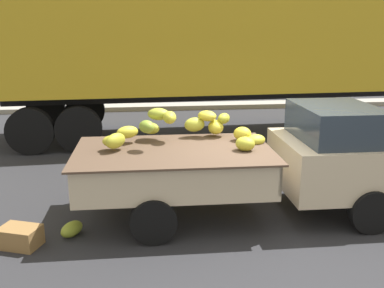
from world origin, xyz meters
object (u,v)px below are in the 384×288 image
object	(u,v)px
semi_trailer	(217,39)
produce_crate	(20,237)
fallen_banana_bunch_near_tailgate	(72,229)
pickup_truck	(306,157)

from	to	relation	value
semi_trailer	produce_crate	bearing A→B (deg)	-124.43
semi_trailer	fallen_banana_bunch_near_tailgate	distance (m)	6.94
semi_trailer	produce_crate	xyz separation A→B (m)	(-3.67, -5.97, -2.40)
pickup_truck	semi_trailer	distance (m)	5.55
semi_trailer	produce_crate	distance (m)	7.41
pickup_truck	produce_crate	size ratio (longest dim) A/B	10.06
semi_trailer	produce_crate	world-z (taller)	semi_trailer
pickup_truck	produce_crate	bearing A→B (deg)	-169.84
pickup_truck	produce_crate	distance (m)	4.31
semi_trailer	pickup_truck	bearing A→B (deg)	-87.26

